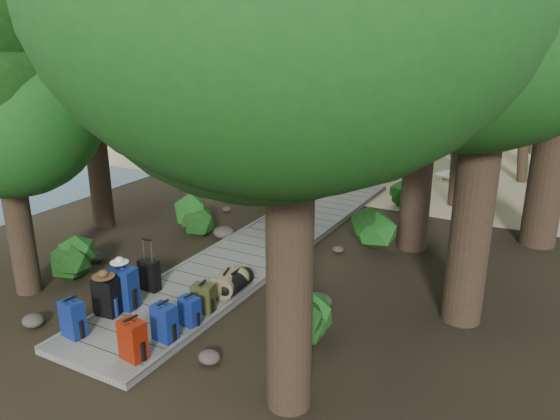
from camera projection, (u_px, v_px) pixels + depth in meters
The scene contains 49 objects.
ground at pixel (248, 259), 12.65m from camera, with size 120.00×120.00×0.00m, color black.
sand_beach at pixel (426, 140), 25.95m from camera, with size 40.00×22.00×0.02m, color tan.
water_bay at pixel (90, 88), 48.01m from camera, with size 50.00×60.00×0.02m, color #284252.
distant_hill at pixel (182, 69), 70.78m from camera, with size 32.00×16.00×12.00m, color black.
boardwalk at pixel (270, 242), 13.46m from camera, with size 2.00×12.00×0.12m, color gray.
backpack_left_a at pixel (72, 317), 9.16m from camera, with size 0.38×0.27×0.72m, color navy, non-canonical shape.
backpack_left_b at pixel (106, 295), 9.84m from camera, with size 0.43×0.30×0.78m, color black, non-canonical shape.
backpack_left_c at pixel (124, 286), 10.08m from camera, with size 0.47×0.34×0.87m, color navy, non-canonical shape.
backpack_right_a at pixel (133, 338), 8.53m from camera, with size 0.40×0.29×0.72m, color maroon, non-canonical shape.
backpack_right_b at pixel (164, 321), 9.06m from camera, with size 0.39×0.27×0.70m, color navy, non-canonical shape.
backpack_right_c at pixel (190, 310), 9.52m from camera, with size 0.34×0.24×0.59m, color navy, non-canonical shape.
backpack_right_d at pixel (203, 297), 9.98m from camera, with size 0.39×0.28×0.59m, color #363A1A, non-canonical shape.
duffel_right_khaki at pixel (227, 283), 10.70m from camera, with size 0.44×0.66×0.44m, color olive, non-canonical shape.
duffel_right_black at pixel (236, 282), 10.79m from camera, with size 0.39×0.62×0.39m, color black, non-canonical shape.
suitcase_on_boardwalk at pixel (149, 275), 10.80m from camera, with size 0.41×0.22×0.63m, color black, non-canonical shape.
lone_suitcase_on_sand at pixel (379, 170), 18.90m from camera, with size 0.46×0.26×0.73m, color black, non-canonical shape.
hat_brown at pixel (103, 273), 9.64m from camera, with size 0.40×0.40×0.12m, color #51351E, non-canonical shape.
hat_white at pixel (119, 260), 10.00m from camera, with size 0.34×0.34×0.11m, color silver, non-canonical shape.
kayak at pixel (323, 157), 21.80m from camera, with size 0.69×3.16×0.32m, color red.
sun_lounger at pixel (452, 170), 19.21m from camera, with size 0.62×1.92×0.62m, color silver, non-canonical shape.
tree_right_a at pixel (291, 82), 6.37m from camera, with size 5.39×5.39×8.99m, color black, non-canonical shape.
tree_right_b at pixel (494, 34), 8.45m from camera, with size 5.59×5.59×9.98m, color black, non-canonical shape.
tree_right_c at pixel (429, 34), 11.73m from camera, with size 5.72×5.72×9.90m, color black, non-canonical shape.
tree_right_e at pixel (496, 70), 15.49m from camera, with size 4.37×4.37×7.87m, color black, non-canonical shape.
tree_left_a at pixel (2, 119), 10.00m from camera, with size 4.19×4.19×6.99m, color black, non-canonical shape.
tree_left_b at pixel (88, 75), 13.53m from camera, with size 4.41×4.41×7.95m, color black, non-canonical shape.
tree_left_c at pixel (182, 80), 14.97m from camera, with size 4.29×4.29×7.45m, color black, non-canonical shape.
tree_back_a at pixel (392, 40), 23.89m from camera, with size 5.26×5.26×9.11m, color black, non-canonical shape.
tree_back_b at pixel (483, 25), 23.13m from camera, with size 5.83×5.83×10.41m, color black, non-canonical shape.
tree_back_c at pixel (549, 43), 21.83m from camera, with size 4.98×4.98×8.97m, color black, non-canonical shape.
tree_back_d at pixel (300, 56), 25.67m from camera, with size 4.56×4.56×7.60m, color black, non-canonical shape.
palm_right_a at pixel (473, 76), 15.39m from camera, with size 4.46×4.46×7.60m, color #163C10, non-canonical shape.
palm_right_b at pixel (542, 42), 17.71m from camera, with size 4.79×4.79×9.26m, color #163C10, non-canonical shape.
palm_right_c at pixel (468, 83), 20.92m from camera, with size 3.84×3.84×6.11m, color #163C10, non-canonical shape.
palm_left_a at pixel (232, 79), 19.58m from camera, with size 4.18×4.18×6.64m, color #163C10, non-canonical shape.
rock_left_a at pixel (33, 321), 9.76m from camera, with size 0.41×0.37×0.22m, color #4C473F, non-canonical shape.
rock_left_b at pixel (95, 257), 12.47m from camera, with size 0.41×0.37×0.23m, color #4C473F, non-canonical shape.
rock_left_c at pixel (224, 232), 13.84m from camera, with size 0.55×0.50×0.30m, color #4C473F, non-canonical shape.
rock_left_d at pixel (227, 209), 15.86m from camera, with size 0.27×0.24×0.15m, color #4C473F, non-canonical shape.
rock_right_a at pixel (209, 357), 8.69m from camera, with size 0.37×0.33×0.20m, color #4C473F, non-canonical shape.
rock_right_b at pixel (319, 301), 10.40m from camera, with size 0.52×0.47×0.29m, color #4C473F, non-canonical shape.
rock_right_c at pixel (338, 249), 12.99m from camera, with size 0.27×0.25×0.15m, color #4C473F, non-canonical shape.
rock_right_d at pixel (417, 215), 15.10m from camera, with size 0.58×0.52×0.32m, color #4C473F, non-canonical shape.
shrub_left_a at pixel (72, 260), 11.42m from camera, with size 1.04×1.04×0.94m, color #185019, non-canonical shape.
shrub_left_b at pixel (196, 218), 14.02m from camera, with size 0.96×0.96×0.86m, color #185019, non-canonical shape.
shrub_left_c at pixel (235, 181), 17.28m from camera, with size 1.02×1.02×0.92m, color #185019, non-canonical shape.
shrub_right_a at pixel (298, 319), 9.24m from camera, with size 0.89×0.89×0.80m, color #185019, non-canonical shape.
shrub_right_b at pixel (373, 227), 12.95m from camera, with size 1.30×1.30×1.17m, color #185019, non-canonical shape.
shrub_right_c at pixel (401, 195), 16.26m from camera, with size 0.74×0.74×0.67m, color #185019, non-canonical shape.
Camera 1 is at (6.23, -9.85, 5.10)m, focal length 35.00 mm.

